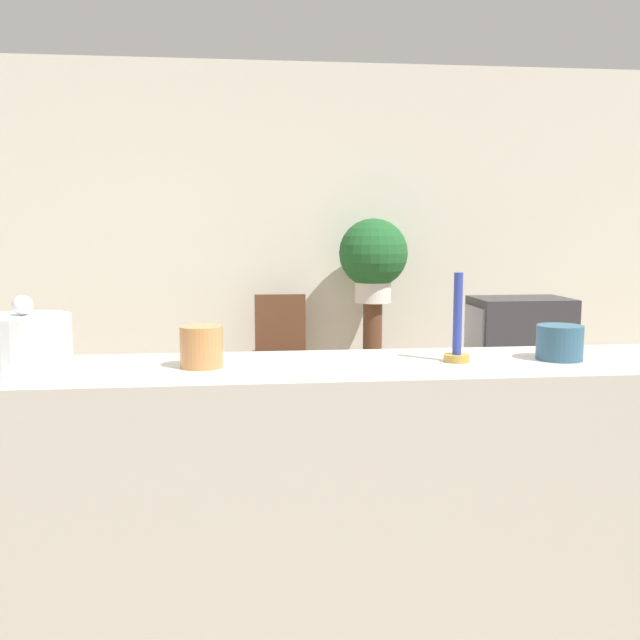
{
  "coord_description": "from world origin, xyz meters",
  "views": [
    {
      "loc": [
        -0.03,
        -2.38,
        1.4
      ],
      "look_at": [
        0.45,
        1.83,
        0.85
      ],
      "focal_mm": 40.0,
      "sensor_mm": 36.0,
      "label": 1
    }
  ],
  "objects_px": {
    "couch": "(72,447)",
    "television": "(519,334)",
    "potted_plant": "(373,256)",
    "decorative_bowl": "(24,343)",
    "wooden_chair": "(281,347)"
  },
  "relations": [
    {
      "from": "decorative_bowl",
      "to": "wooden_chair",
      "type": "bearing_deg",
      "value": 76.63
    },
    {
      "from": "decorative_bowl",
      "to": "television",
      "type": "bearing_deg",
      "value": 47.39
    },
    {
      "from": "television",
      "to": "potted_plant",
      "type": "distance_m",
      "value": 1.4
    },
    {
      "from": "potted_plant",
      "to": "decorative_bowl",
      "type": "xyz_separation_m",
      "value": [
        -1.57,
        -3.61,
        -0.07
      ]
    },
    {
      "from": "potted_plant",
      "to": "television",
      "type": "bearing_deg",
      "value": -55.57
    },
    {
      "from": "television",
      "to": "decorative_bowl",
      "type": "xyz_separation_m",
      "value": [
        -2.32,
        -2.52,
        0.39
      ]
    },
    {
      "from": "television",
      "to": "wooden_chair",
      "type": "bearing_deg",
      "value": 144.34
    },
    {
      "from": "television",
      "to": "potted_plant",
      "type": "height_order",
      "value": "potted_plant"
    },
    {
      "from": "television",
      "to": "wooden_chair",
      "type": "distance_m",
      "value": 1.82
    },
    {
      "from": "television",
      "to": "decorative_bowl",
      "type": "distance_m",
      "value": 3.44
    },
    {
      "from": "wooden_chair",
      "to": "decorative_bowl",
      "type": "xyz_separation_m",
      "value": [
        -0.85,
        -3.57,
        0.62
      ]
    },
    {
      "from": "decorative_bowl",
      "to": "couch",
      "type": "bearing_deg",
      "value": 100.31
    },
    {
      "from": "couch",
      "to": "potted_plant",
      "type": "distance_m",
      "value": 2.75
    },
    {
      "from": "couch",
      "to": "television",
      "type": "distance_m",
      "value": 2.77
    },
    {
      "from": "couch",
      "to": "wooden_chair",
      "type": "xyz_separation_m",
      "value": [
        1.19,
        1.72,
        0.21
      ]
    }
  ]
}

